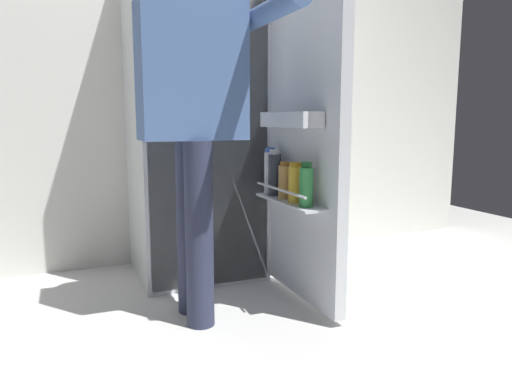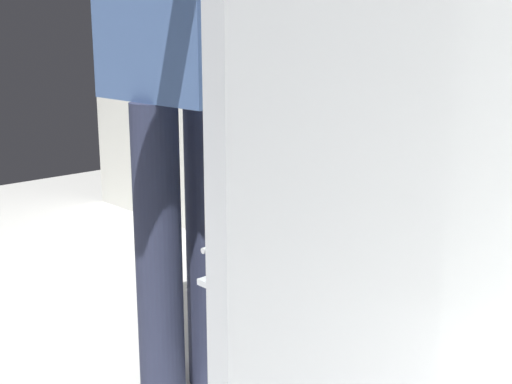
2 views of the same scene
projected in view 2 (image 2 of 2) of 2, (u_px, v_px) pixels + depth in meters
refrigerator at (388, 56)px, 1.91m from camera, size 0.73×1.28×1.80m
person at (180, 34)px, 1.65m from camera, size 0.53×0.75×1.60m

